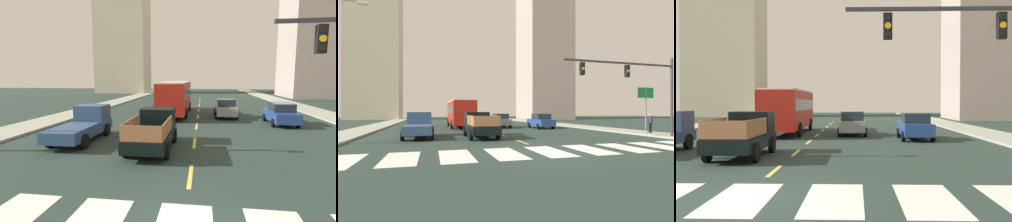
% 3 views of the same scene
% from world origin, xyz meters
% --- Properties ---
extents(ground_plane, '(160.00, 160.00, 0.00)m').
position_xyz_m(ground_plane, '(0.00, 0.00, 0.00)').
color(ground_plane, '#263630').
extents(sidewalk_right, '(3.15, 110.00, 0.15)m').
position_xyz_m(sidewalk_right, '(12.54, 18.00, 0.07)').
color(sidewalk_right, '#9DA191').
rests_on(sidewalk_right, ground).
extents(sidewalk_left, '(3.15, 110.00, 0.15)m').
position_xyz_m(sidewalk_left, '(-12.54, 18.00, 0.07)').
color(sidewalk_left, '#9DA191').
rests_on(sidewalk_left, ground).
extents(crosswalk_stripe_0, '(1.47, 3.52, 0.01)m').
position_xyz_m(crosswalk_stripe_0, '(-9.30, 0.00, 0.00)').
color(crosswalk_stripe_0, silver).
rests_on(crosswalk_stripe_0, ground).
extents(crosswalk_stripe_1, '(1.47, 3.52, 0.01)m').
position_xyz_m(crosswalk_stripe_1, '(-6.98, 0.00, 0.00)').
color(crosswalk_stripe_1, silver).
rests_on(crosswalk_stripe_1, ground).
extents(crosswalk_stripe_2, '(1.47, 3.52, 0.01)m').
position_xyz_m(crosswalk_stripe_2, '(-4.65, 0.00, 0.00)').
color(crosswalk_stripe_2, silver).
rests_on(crosswalk_stripe_2, ground).
extents(crosswalk_stripe_3, '(1.47, 3.52, 0.01)m').
position_xyz_m(crosswalk_stripe_3, '(-2.33, 0.00, 0.00)').
color(crosswalk_stripe_3, silver).
rests_on(crosswalk_stripe_3, ground).
extents(crosswalk_stripe_4, '(1.47, 3.52, 0.01)m').
position_xyz_m(crosswalk_stripe_4, '(0.00, 0.00, 0.00)').
color(crosswalk_stripe_4, silver).
rests_on(crosswalk_stripe_4, ground).
extents(crosswalk_stripe_5, '(1.47, 3.52, 0.01)m').
position_xyz_m(crosswalk_stripe_5, '(2.33, 0.00, 0.00)').
color(crosswalk_stripe_5, silver).
rests_on(crosswalk_stripe_5, ground).
extents(crosswalk_stripe_6, '(1.47, 3.52, 0.01)m').
position_xyz_m(crosswalk_stripe_6, '(4.65, 0.00, 0.00)').
color(crosswalk_stripe_6, silver).
rests_on(crosswalk_stripe_6, ground).
extents(crosswalk_stripe_7, '(1.47, 3.52, 0.01)m').
position_xyz_m(crosswalk_stripe_7, '(6.98, 0.00, 0.00)').
color(crosswalk_stripe_7, silver).
rests_on(crosswalk_stripe_7, ground).
extents(lane_dash_0, '(0.16, 2.40, 0.01)m').
position_xyz_m(lane_dash_0, '(0.00, 4.00, 0.00)').
color(lane_dash_0, '#DDCA4E').
rests_on(lane_dash_0, ground).
extents(lane_dash_1, '(0.16, 2.40, 0.01)m').
position_xyz_m(lane_dash_1, '(0.00, 9.00, 0.00)').
color(lane_dash_1, '#DDCA4E').
rests_on(lane_dash_1, ground).
extents(lane_dash_2, '(0.16, 2.40, 0.01)m').
position_xyz_m(lane_dash_2, '(0.00, 14.00, 0.00)').
color(lane_dash_2, '#DDCA4E').
rests_on(lane_dash_2, ground).
extents(lane_dash_3, '(0.16, 2.40, 0.01)m').
position_xyz_m(lane_dash_3, '(0.00, 19.00, 0.00)').
color(lane_dash_3, '#DDCA4E').
rests_on(lane_dash_3, ground).
extents(lane_dash_4, '(0.16, 2.40, 0.01)m').
position_xyz_m(lane_dash_4, '(0.00, 24.00, 0.00)').
color(lane_dash_4, '#DDCA4E').
rests_on(lane_dash_4, ground).
extents(lane_dash_5, '(0.16, 2.40, 0.01)m').
position_xyz_m(lane_dash_5, '(0.00, 29.00, 0.00)').
color(lane_dash_5, '#DDCA4E').
rests_on(lane_dash_5, ground).
extents(lane_dash_6, '(0.16, 2.40, 0.01)m').
position_xyz_m(lane_dash_6, '(0.00, 34.00, 0.00)').
color(lane_dash_6, '#DDCA4E').
rests_on(lane_dash_6, ground).
extents(lane_dash_7, '(0.16, 2.40, 0.01)m').
position_xyz_m(lane_dash_7, '(0.00, 39.00, 0.00)').
color(lane_dash_7, '#DDCA4E').
rests_on(lane_dash_7, ground).
extents(pickup_stakebed, '(2.18, 5.20, 1.96)m').
position_xyz_m(pickup_stakebed, '(-2.13, 7.86, 0.94)').
color(pickup_stakebed, black).
rests_on(pickup_stakebed, ground).
extents(pickup_dark, '(2.18, 5.20, 1.96)m').
position_xyz_m(pickup_dark, '(-6.65, 9.01, 0.92)').
color(pickup_dark, navy).
rests_on(pickup_dark, ground).
extents(city_bus, '(2.72, 10.80, 3.32)m').
position_xyz_m(city_bus, '(-2.29, 20.43, 1.95)').
color(city_bus, '#AD1F14').
rests_on(city_bus, ground).
extents(sedan_mid, '(2.02, 4.40, 1.72)m').
position_xyz_m(sedan_mid, '(2.59, 19.07, 0.86)').
color(sedan_mid, gray).
rests_on(sedan_mid, ground).
extents(sedan_far, '(2.02, 4.40, 1.72)m').
position_xyz_m(sedan_far, '(6.64, 15.80, 0.86)').
color(sedan_far, navy).
rests_on(sedan_far, ground).
extents(traffic_signal_gantry, '(9.13, 0.27, 6.00)m').
position_xyz_m(traffic_signal_gantry, '(8.64, 3.01, 4.21)').
color(traffic_signal_gantry, '#2D2D33').
rests_on(traffic_signal_gantry, ground).
extents(direction_sign_green, '(1.70, 0.12, 4.20)m').
position_xyz_m(direction_sign_green, '(12.36, 6.21, 3.03)').
color(direction_sign_green, slate).
rests_on(direction_sign_green, ground).
extents(pedestrian_walking, '(0.53, 0.34, 1.64)m').
position_xyz_m(pedestrian_walking, '(12.60, 5.96, 1.12)').
color(pedestrian_walking, black).
rests_on(pedestrian_walking, sidewalk_right).
extents(tower_tall_centre, '(10.96, 11.54, 40.91)m').
position_xyz_m(tower_tall_centre, '(21.48, 46.89, 20.45)').
color(tower_tall_centre, '#A8968D').
rests_on(tower_tall_centre, ground).
extents(block_mid_left, '(11.91, 9.11, 34.67)m').
position_xyz_m(block_mid_left, '(-19.11, 56.77, 17.34)').
color(block_mid_left, beige).
rests_on(block_mid_left, ground).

